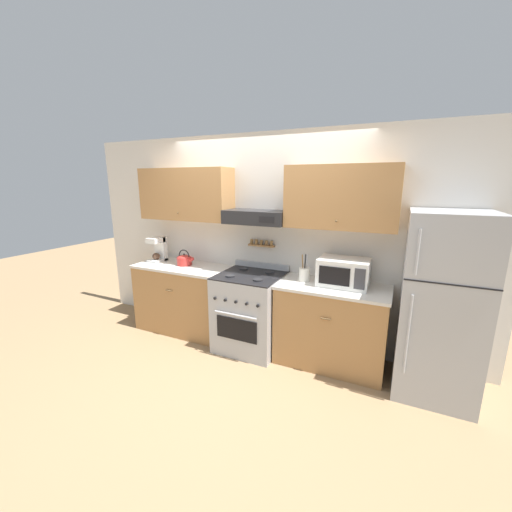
% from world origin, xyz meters
% --- Properties ---
extents(ground_plane, '(16.00, 16.00, 0.00)m').
position_xyz_m(ground_plane, '(0.00, 0.00, 0.00)').
color(ground_plane, '#937551').
extents(wall_back, '(5.20, 0.46, 2.55)m').
position_xyz_m(wall_back, '(-0.03, 0.58, 1.46)').
color(wall_back, silver).
rests_on(wall_back, ground_plane).
extents(counter_left, '(1.30, 0.62, 0.90)m').
position_xyz_m(counter_left, '(-1.02, 0.32, 0.45)').
color(counter_left, '#AD7A47').
rests_on(counter_left, ground_plane).
extents(counter_right, '(1.17, 0.62, 0.90)m').
position_xyz_m(counter_right, '(0.95, 0.32, 0.45)').
color(counter_right, '#AD7A47').
rests_on(counter_right, ground_plane).
extents(stove_range, '(0.73, 0.74, 0.99)m').
position_xyz_m(stove_range, '(0.00, 0.26, 0.46)').
color(stove_range, '#ADAFB5').
rests_on(stove_range, ground_plane).
extents(refrigerator, '(0.68, 0.72, 1.73)m').
position_xyz_m(refrigerator, '(1.95, 0.25, 0.87)').
color(refrigerator, '#ADAFB5').
rests_on(refrigerator, ground_plane).
extents(tea_kettle, '(0.25, 0.20, 0.21)m').
position_xyz_m(tea_kettle, '(-1.02, 0.35, 0.98)').
color(tea_kettle, red).
rests_on(tea_kettle, counter_left).
extents(coffee_maker, '(0.16, 0.25, 0.34)m').
position_xyz_m(coffee_maker, '(-1.48, 0.38, 1.08)').
color(coffee_maker, white).
rests_on(coffee_maker, counter_left).
extents(microwave, '(0.52, 0.36, 0.29)m').
position_xyz_m(microwave, '(1.04, 0.37, 1.05)').
color(microwave, white).
rests_on(microwave, counter_right).
extents(utensil_crock, '(0.12, 0.12, 0.30)m').
position_xyz_m(utensil_crock, '(0.62, 0.35, 0.98)').
color(utensil_crock, silver).
rests_on(utensil_crock, counter_right).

